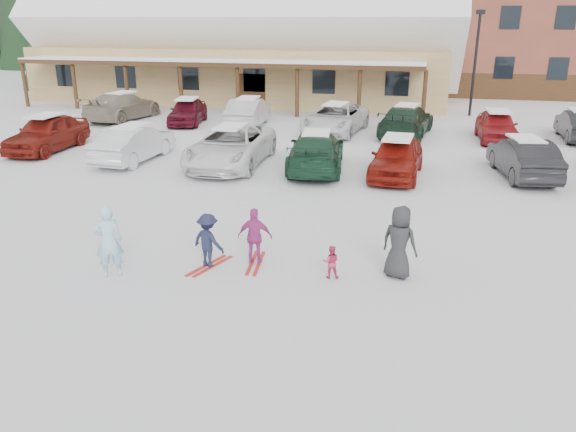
% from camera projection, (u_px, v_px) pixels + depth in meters
% --- Properties ---
extents(ground, '(160.00, 160.00, 0.00)m').
position_uv_depth(ground, '(266.00, 269.00, 13.16)').
color(ground, silver).
rests_on(ground, ground).
extents(day_lodge, '(29.12, 12.50, 10.38)m').
position_uv_depth(day_lodge, '(243.00, 41.00, 39.38)').
color(day_lodge, tan).
rests_on(day_lodge, ground).
extents(lamp_post, '(0.50, 0.25, 5.94)m').
position_uv_depth(lamp_post, '(476.00, 57.00, 32.25)').
color(lamp_post, black).
rests_on(lamp_post, ground).
extents(conifer_0, '(4.40, 4.40, 10.20)m').
position_uv_depth(conifer_0, '(43.00, 15.00, 44.17)').
color(conifer_0, black).
rests_on(conifer_0, ground).
extents(conifer_2, '(5.28, 5.28, 12.24)m').
position_uv_depth(conifer_2, '(81.00, 3.00, 55.64)').
color(conifer_2, black).
rests_on(conifer_2, ground).
extents(conifer_3, '(3.96, 3.96, 9.18)m').
position_uv_depth(conifer_3, '(454.00, 22.00, 50.63)').
color(conifer_3, black).
rests_on(conifer_3, ground).
extents(adult_skier, '(0.74, 0.67, 1.70)m').
position_uv_depth(adult_skier, '(109.00, 241.00, 12.54)').
color(adult_skier, '#A3DAF2').
rests_on(adult_skier, ground).
extents(toddler_red, '(0.41, 0.34, 0.77)m').
position_uv_depth(toddler_red, '(331.00, 262.00, 12.61)').
color(toddler_red, '#CB2F58').
rests_on(toddler_red, ground).
extents(child_navy, '(0.97, 0.75, 1.32)m').
position_uv_depth(child_navy, '(208.00, 241.00, 13.08)').
color(child_navy, '#191D38').
rests_on(child_navy, ground).
extents(skis_child_navy, '(0.67, 1.38, 0.03)m').
position_uv_depth(skis_child_navy, '(209.00, 266.00, 13.30)').
color(skis_child_navy, red).
rests_on(skis_child_navy, ground).
extents(child_magenta, '(0.85, 0.42, 1.39)m').
position_uv_depth(child_magenta, '(255.00, 237.00, 13.22)').
color(child_magenta, '#B23587').
rests_on(child_magenta, ground).
extents(skis_child_magenta, '(0.34, 1.41, 0.03)m').
position_uv_depth(skis_child_magenta, '(256.00, 263.00, 13.45)').
color(skis_child_magenta, red).
rests_on(skis_child_magenta, ground).
extents(bystander_dark, '(0.96, 0.80, 1.69)m').
position_uv_depth(bystander_dark, '(399.00, 242.00, 12.51)').
color(bystander_dark, '#292A2C').
rests_on(bystander_dark, ground).
extents(parked_car_0, '(1.89, 4.60, 1.56)m').
position_uv_depth(parked_car_0, '(47.00, 133.00, 24.47)').
color(parked_car_0, maroon).
rests_on(parked_car_0, ground).
extents(parked_car_1, '(1.79, 4.49, 1.45)m').
position_uv_depth(parked_car_1, '(134.00, 143.00, 22.74)').
color(parked_car_1, silver).
rests_on(parked_car_1, ground).
extents(parked_car_2, '(2.64, 5.63, 1.56)m').
position_uv_depth(parked_car_2, '(231.00, 146.00, 22.04)').
color(parked_car_2, white).
rests_on(parked_car_2, ground).
extents(parked_car_3, '(2.58, 5.21, 1.46)m').
position_uv_depth(parked_car_3, '(316.00, 151.00, 21.40)').
color(parked_car_3, '#183E28').
rests_on(parked_car_3, ground).
extents(parked_car_4, '(2.05, 4.40, 1.46)m').
position_uv_depth(parked_car_4, '(397.00, 157.00, 20.54)').
color(parked_car_4, maroon).
rests_on(parked_car_4, ground).
extents(parked_car_5, '(2.15, 4.53, 1.44)m').
position_uv_depth(parked_car_5, '(523.00, 158.00, 20.46)').
color(parked_car_5, black).
rests_on(parked_car_5, ground).
extents(parked_car_7, '(2.91, 5.53, 1.53)m').
position_uv_depth(parked_car_7, '(123.00, 106.00, 31.86)').
color(parked_car_7, gray).
rests_on(parked_car_7, ground).
extents(parked_car_8, '(2.28, 4.28, 1.38)m').
position_uv_depth(parked_car_8, '(188.00, 111.00, 30.64)').
color(parked_car_8, '#580F1D').
rests_on(parked_car_8, ground).
extents(parked_car_9, '(1.88, 4.68, 1.51)m').
position_uv_depth(parked_car_9, '(248.00, 112.00, 29.96)').
color(parked_car_9, '#B4B3B9').
rests_on(parked_car_9, ground).
extents(parked_car_10, '(3.18, 5.64, 1.49)m').
position_uv_depth(parked_car_10, '(335.00, 118.00, 28.17)').
color(parked_car_10, white).
rests_on(parked_car_10, ground).
extents(parked_car_11, '(2.89, 5.46, 1.51)m').
position_uv_depth(parked_car_11, '(406.00, 121.00, 27.57)').
color(parked_car_11, '#193021').
rests_on(parked_car_11, ground).
extents(parked_car_12, '(1.76, 4.19, 1.42)m').
position_uv_depth(parked_car_12, '(497.00, 126.00, 26.47)').
color(parked_car_12, maroon).
rests_on(parked_car_12, ground).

